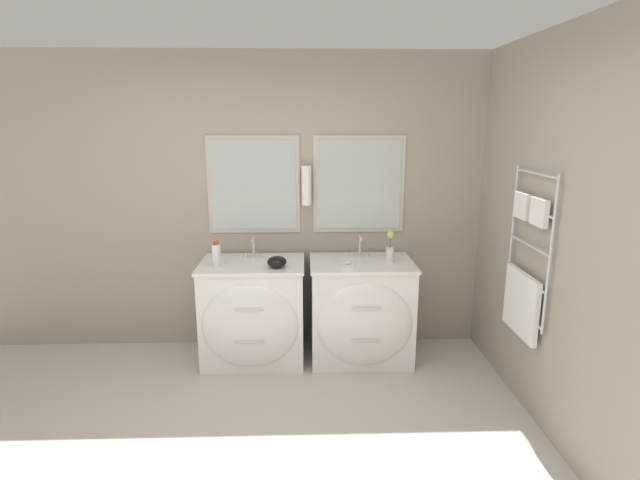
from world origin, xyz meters
name	(u,v)px	position (x,y,z in m)	size (l,w,h in m)	color
wall_back	(271,203)	(0.01, 2.00, 1.31)	(5.37, 0.17, 2.60)	#9E9384
wall_right	(540,230)	(1.91, 0.89, 1.29)	(0.13, 3.96, 2.60)	#9E9384
vanity_left	(253,312)	(-0.13, 1.60, 0.44)	(0.87, 0.69, 0.87)	white
vanity_right	(361,311)	(0.79, 1.60, 0.44)	(0.87, 0.69, 0.87)	white
faucet_left	(254,248)	(-0.13, 1.79, 0.96)	(0.17, 0.12, 0.18)	silver
faucet_right	(360,247)	(0.79, 1.79, 0.96)	(0.17, 0.12, 0.18)	silver
toiletry_bottle	(216,255)	(-0.41, 1.53, 0.96)	(0.07, 0.07, 0.21)	silver
amenity_bowl	(277,262)	(0.08, 1.48, 0.91)	(0.16, 0.16, 0.09)	black
flower_vase	(390,249)	(1.02, 1.61, 0.98)	(0.07, 0.07, 0.27)	silver
soap_dish	(348,265)	(0.65, 1.48, 0.88)	(0.10, 0.07, 0.04)	white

